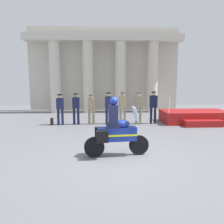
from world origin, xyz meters
TOP-DOWN VIEW (x-y plane):
  - ground_plane at (0.00, 0.00)m, footprint 28.00×28.00m
  - colonnade_backdrop at (-0.31, 10.32)m, footprint 11.19×1.62m
  - reviewing_stand at (4.68, 5.61)m, footprint 3.57×2.35m
  - officer_in_row_0 at (-2.73, 5.33)m, footprint 0.40×0.25m
  - officer_in_row_1 at (-1.90, 5.40)m, footprint 0.40×0.25m
  - officer_in_row_2 at (-1.09, 5.42)m, footprint 0.40×0.25m
  - officer_in_row_3 at (-0.15, 5.44)m, footprint 0.40×0.25m
  - officer_in_row_4 at (0.60, 5.42)m, footprint 0.40×0.25m
  - officer_in_row_5 at (1.45, 5.31)m, footprint 0.40×0.25m
  - officer_in_row_6 at (2.28, 5.42)m, footprint 0.40×0.25m
  - motorcycle_with_rider at (-0.14, 0.34)m, footprint 2.09×0.73m
  - briefcase_on_ground at (-3.19, 5.34)m, footprint 0.10×0.32m

SIDE VIEW (x-z plane):
  - ground_plane at x=0.00m, z-range 0.00..0.00m
  - briefcase_on_ground at x=-3.19m, z-range 0.00..0.36m
  - reviewing_stand at x=4.68m, z-range -0.46..1.10m
  - motorcycle_with_rider at x=-0.14m, z-range -0.16..1.74m
  - officer_in_row_2 at x=-1.09m, z-range 0.15..1.76m
  - officer_in_row_0 at x=-2.73m, z-range 0.15..1.79m
  - officer_in_row_1 at x=-1.90m, z-range 0.15..1.82m
  - officer_in_row_3 at x=-0.15m, z-range 0.16..1.86m
  - officer_in_row_5 at x=1.45m, z-range 0.16..1.88m
  - officer_in_row_4 at x=0.60m, z-range 0.16..1.89m
  - officer_in_row_6 at x=2.28m, z-range 0.16..1.92m
  - colonnade_backdrop at x=-0.31m, z-range 0.13..6.33m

